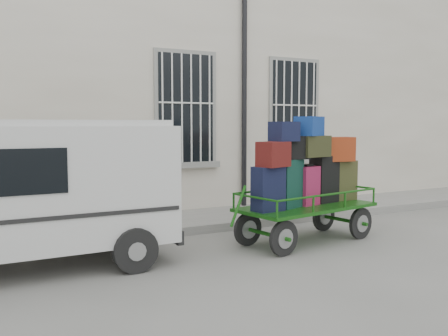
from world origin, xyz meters
name	(u,v)px	position (x,y,z in m)	size (l,w,h in m)	color
ground	(284,246)	(0.00, 0.00, 0.00)	(80.00, 80.00, 0.00)	slate
building	(160,81)	(0.00, 5.50, 3.00)	(24.00, 5.15, 6.00)	beige
sidewalk	(221,218)	(0.00, 2.20, 0.07)	(24.00, 1.70, 0.15)	gray
luggage_cart	(305,179)	(0.42, 0.02, 1.04)	(2.81, 1.46, 2.05)	black
van	(20,185)	(-3.83, 0.49, 1.14)	(3.97, 1.85, 1.98)	silver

